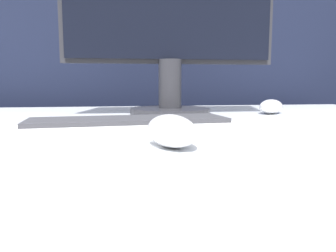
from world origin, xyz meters
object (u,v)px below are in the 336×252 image
object	(u,v)px
keyboard	(129,124)
computer_mouse_near	(171,131)
monitor	(170,12)
computer_mouse_far	(271,107)

from	to	relation	value
keyboard	computer_mouse_near	bearing A→B (deg)	-76.69
keyboard	monitor	size ratio (longest dim) A/B	0.69
computer_mouse_near	keyboard	xyz separation A→B (m)	(-0.05, 0.16, -0.01)
computer_mouse_near	keyboard	size ratio (longest dim) A/B	0.31
computer_mouse_near	computer_mouse_far	size ratio (longest dim) A/B	1.03
computer_mouse_near	keyboard	bearing A→B (deg)	93.96
keyboard	computer_mouse_far	size ratio (longest dim) A/B	3.36
monitor	computer_mouse_far	xyz separation A→B (m)	(0.29, 0.00, -0.25)
keyboard	monitor	world-z (taller)	monitor
computer_mouse_near	monitor	bearing A→B (deg)	67.36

